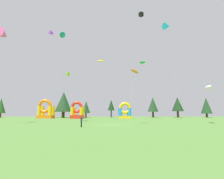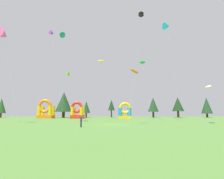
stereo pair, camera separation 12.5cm
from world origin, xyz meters
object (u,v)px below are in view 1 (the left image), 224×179
Objects in this scene: kite_pink_delta at (3,35)px; kite_lime_box at (68,74)px; kite_white_parafoil at (208,87)px; kite_cyan_delta at (167,26)px; kite_yellow_parafoil at (101,61)px; kite_teal_parafoil at (62,35)px; person_left_edge at (81,120)px; kite_black_box at (141,15)px; inflatable_blue_arch at (77,113)px; inflatable_yellow_castle at (125,113)px; kite_purple_delta at (52,33)px; kite_orange_parafoil at (134,71)px; kite_green_parafoil at (142,62)px; inflatable_orange_dome at (45,111)px.

kite_lime_box is at bearing 60.31° from kite_pink_delta.
kite_cyan_delta reaches higher than kite_white_parafoil.
kite_yellow_parafoil is 20.12m from kite_teal_parafoil.
person_left_edge is at bearing -92.10° from kite_yellow_parafoil.
kite_cyan_delta is (8.17, 6.55, 0.19)m from kite_black_box.
kite_yellow_parafoil is 12.54m from kite_lime_box.
kite_white_parafoil reaches higher than inflatable_blue_arch.
inflatable_blue_arch is (-6.82, 36.91, 0.99)m from person_left_edge.
kite_cyan_delta is 30.01m from inflatable_yellow_castle.
inflatable_blue_arch is at bearing 145.96° from kite_yellow_parafoil.
kite_yellow_parafoil is (-10.37, 15.64, -7.18)m from kite_black_box.
kite_pink_delta is at bearing -127.91° from kite_yellow_parafoil.
person_left_edge is (-22.88, -8.46, -5.90)m from kite_white_parafoil.
kite_yellow_parafoil is at bearing -160.54° from person_left_edge.
inflatable_blue_arch is (6.74, 8.69, -23.95)m from kite_purple_delta.
kite_teal_parafoil reaches higher than inflatable_yellow_castle.
kite_cyan_delta is at bearing 55.38° from kite_orange_parafoil.
kite_orange_parafoil reaches higher than person_left_edge.
kite_green_parafoil is 11.52× the size of person_left_edge.
person_left_edge is at bearing -63.57° from kite_teal_parafoil.
kite_black_box is 10.47m from kite_cyan_delta.
kite_purple_delta is at bearing 115.02° from kite_teal_parafoil.
kite_lime_box is at bearing -53.99° from inflatable_orange_dome.
kite_teal_parafoil reaches higher than kite_pink_delta.
kite_cyan_delta is 38.70m from person_left_edge.
kite_teal_parafoil is 18.28m from kite_purple_delta.
kite_white_parafoil is at bearing -28.46° from kite_purple_delta.
kite_purple_delta is at bearing -67.12° from inflatable_orange_dome.
kite_pink_delta reaches higher than kite_white_parafoil.
kite_green_parafoil is 27.78m from kite_orange_parafoil.
kite_green_parafoil is at bearing 177.29° from person_left_edge.
kite_teal_parafoil reaches higher than person_left_edge.
kite_cyan_delta is 38.37m from inflatable_blue_arch.
kite_green_parafoil is at bearing -46.31° from inflatable_yellow_castle.
kite_purple_delta reaches higher than kite_green_parafoil.
kite_purple_delta is (-14.72, -3.30, 7.67)m from kite_yellow_parafoil.
kite_cyan_delta reaches higher than kite_lime_box.
kite_orange_parafoil is 32.28m from inflatable_yellow_castle.
inflatable_blue_arch is (-15.30, 30.74, -7.51)m from kite_orange_parafoil.
inflatable_orange_dome is (-11.36, 2.25, 0.43)m from inflatable_blue_arch.
kite_orange_parafoil reaches higher than inflatable_yellow_castle.
inflatable_orange_dome is at bearing 126.01° from kite_lime_box.
person_left_edge is 0.30× the size of inflatable_yellow_castle.
kite_pink_delta is at bearing -159.05° from kite_cyan_delta.
kite_teal_parafoil is at bearing -84.17° from kite_lime_box.
kite_cyan_delta is 39.98m from kite_pink_delta.
kite_teal_parafoil reaches higher than inflatable_blue_arch.
kite_cyan_delta reaches higher than kite_yellow_parafoil.
kite_lime_box is 2.39× the size of inflatable_yellow_castle.
kite_black_box is 24.66m from kite_lime_box.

